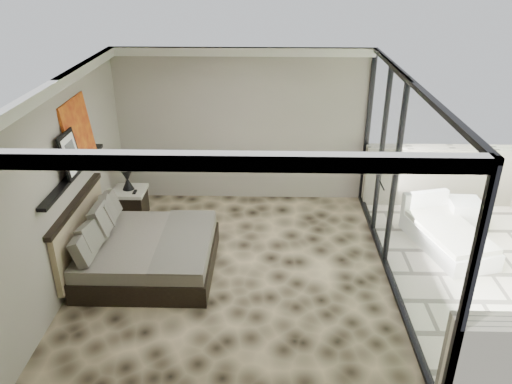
{
  "coord_description": "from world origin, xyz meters",
  "views": [
    {
      "loc": [
        0.47,
        -6.1,
        4.22
      ],
      "look_at": [
        0.3,
        0.4,
        1.1
      ],
      "focal_mm": 35.0,
      "sensor_mm": 36.0,
      "label": 1
    }
  ],
  "objects_px": {
    "nightstand": "(130,202)",
    "table_lamp": "(126,167)",
    "lounger": "(446,235)",
    "ottoman": "(463,214)",
    "bed": "(141,251)"
  },
  "relations": [
    {
      "from": "lounger",
      "to": "table_lamp",
      "type": "bearing_deg",
      "value": 155.38
    },
    {
      "from": "ottoman",
      "to": "lounger",
      "type": "distance_m",
      "value": 0.78
    },
    {
      "from": "ottoman",
      "to": "lounger",
      "type": "height_order",
      "value": "lounger"
    },
    {
      "from": "nightstand",
      "to": "table_lamp",
      "type": "height_order",
      "value": "table_lamp"
    },
    {
      "from": "nightstand",
      "to": "lounger",
      "type": "distance_m",
      "value": 5.31
    },
    {
      "from": "nightstand",
      "to": "ottoman",
      "type": "relative_size",
      "value": 1.11
    },
    {
      "from": "nightstand",
      "to": "table_lamp",
      "type": "bearing_deg",
      "value": 123.75
    },
    {
      "from": "nightstand",
      "to": "bed",
      "type": "bearing_deg",
      "value": -64.48
    },
    {
      "from": "nightstand",
      "to": "table_lamp",
      "type": "relative_size",
      "value": 0.87
    },
    {
      "from": "bed",
      "to": "table_lamp",
      "type": "xyz_separation_m",
      "value": [
        -0.59,
        1.66,
        0.61
      ]
    },
    {
      "from": "nightstand",
      "to": "lounger",
      "type": "relative_size",
      "value": 0.32
    },
    {
      "from": "nightstand",
      "to": "ottoman",
      "type": "distance_m",
      "value": 5.72
    },
    {
      "from": "bed",
      "to": "table_lamp",
      "type": "height_order",
      "value": "table_lamp"
    },
    {
      "from": "table_lamp",
      "to": "ottoman",
      "type": "bearing_deg",
      "value": -2.74
    },
    {
      "from": "table_lamp",
      "to": "lounger",
      "type": "distance_m",
      "value": 5.38
    }
  ]
}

